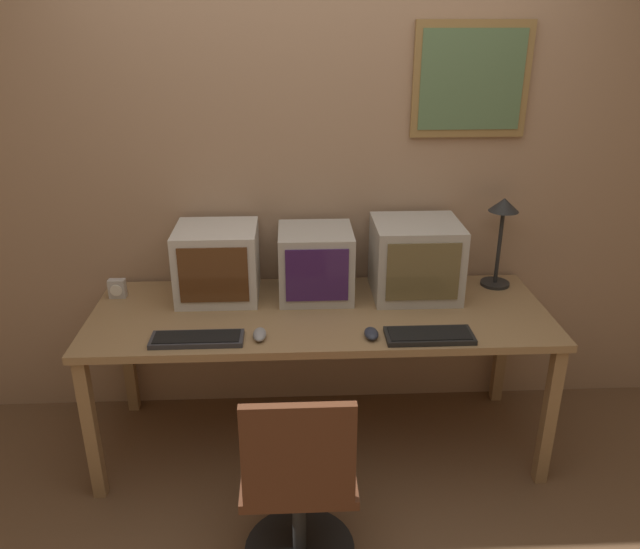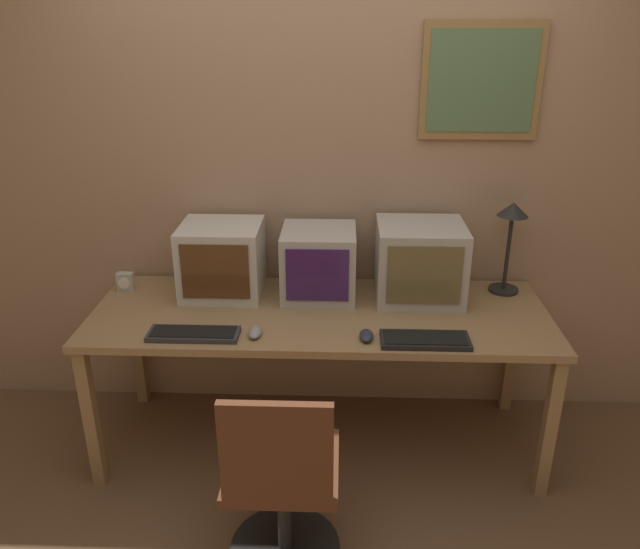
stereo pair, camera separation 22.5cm
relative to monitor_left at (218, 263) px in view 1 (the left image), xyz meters
The scene contains 12 objects.
wall_back 0.67m from the monitor_left, 25.69° to the left, with size 8.00×0.08×2.60m.
desk 0.59m from the monitor_left, 21.52° to the right, with size 2.17×0.78×0.76m.
monitor_left is the anchor object (origin of this frame).
monitor_center 0.48m from the monitor_left, ahead, with size 0.36×0.36×0.34m.
monitor_right 0.98m from the monitor_left, ahead, with size 0.42×0.39×0.37m.
keyboard_main 0.50m from the monitor_left, 96.00° to the right, with size 0.40×0.14×0.03m.
keyboard_side 1.09m from the monitor_left, 26.99° to the right, with size 0.38×0.16×0.03m.
mouse_near_keyboard 0.53m from the monitor_left, 64.21° to the right, with size 0.06×0.11×0.04m.
mouse_far_corner 0.86m from the monitor_left, 33.59° to the right, with size 0.06×0.11×0.04m.
desk_clock 0.52m from the monitor_left, behind, with size 0.08×0.05×0.09m.
desk_lamp 1.43m from the monitor_left, ahead, with size 0.15×0.15×0.47m.
office_chair 1.19m from the monitor_left, 68.91° to the right, with size 0.46×0.46×0.86m.
Camera 1 is at (-0.13, -1.89, 2.07)m, focal length 35.00 mm.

